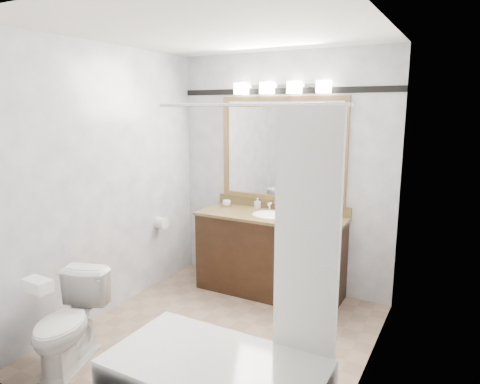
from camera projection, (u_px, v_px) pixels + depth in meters
name	position (u px, v px, depth m)	size (l,w,h in m)	color
room	(218.00, 194.00, 3.44)	(2.42, 2.62, 2.52)	gray
vanity	(270.00, 253.00, 4.47)	(1.53, 0.58, 0.97)	black
mirror	(282.00, 149.00, 4.49)	(1.40, 0.04, 1.10)	olive
vanity_light_bar	(281.00, 87.00, 4.32)	(1.02, 0.14, 0.12)	silver
accent_stripe	(283.00, 91.00, 4.39)	(2.40, 0.01, 0.06)	black
tp_roll	(161.00, 223.00, 4.65)	(0.12, 0.12, 0.11)	white
toilet	(69.00, 323.00, 3.21)	(0.39, 0.68, 0.69)	white
tissue_box	(37.00, 285.00, 2.94)	(0.21, 0.11, 0.09)	white
coffee_maker	(317.00, 207.00, 4.05)	(0.17, 0.20, 0.31)	black
cup_left	(227.00, 203.00, 4.77)	(0.09, 0.09, 0.07)	white
soap_bottle_a	(258.00, 203.00, 4.67)	(0.05, 0.05, 0.11)	white
soap_bottle_b	(292.00, 211.00, 4.41)	(0.06, 0.06, 0.08)	white
soap_bar	(284.00, 212.00, 4.44)	(0.08, 0.05, 0.03)	beige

